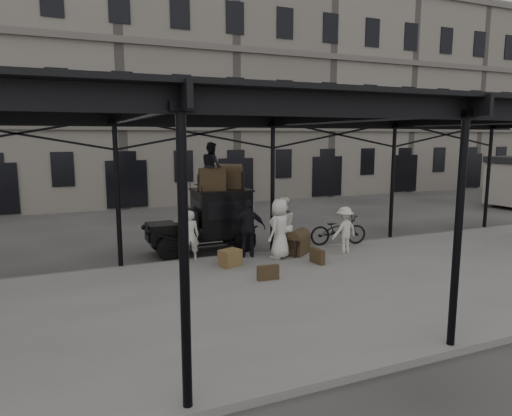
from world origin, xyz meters
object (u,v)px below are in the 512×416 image
at_px(porter_official, 248,228).
at_px(bicycle, 338,230).
at_px(taxi, 213,217).
at_px(steamer_trunk_platform, 298,244).
at_px(porter_left, 190,236).
at_px(steamer_trunk_roof_near, 212,181).

height_order(porter_official, bicycle, porter_official).
height_order(taxi, steamer_trunk_platform, taxi).
xyz_separation_m(taxi, steamer_trunk_platform, (2.29, -1.97, -0.72)).
relative_size(taxi, bicycle, 1.77).
relative_size(porter_left, steamer_trunk_roof_near, 1.82).
distance_m(porter_left, steamer_trunk_platform, 3.55).
xyz_separation_m(steamer_trunk_roof_near, steamer_trunk_platform, (2.37, -1.73, -2.01)).
height_order(taxi, steamer_trunk_roof_near, steamer_trunk_roof_near).
height_order(porter_official, steamer_trunk_platform, porter_official).
height_order(porter_left, porter_official, porter_official).
bearing_deg(bicycle, porter_official, 106.98).
xyz_separation_m(taxi, porter_left, (-1.18, -1.37, -0.27)).
bearing_deg(steamer_trunk_roof_near, porter_official, -54.13).
height_order(steamer_trunk_roof_near, steamer_trunk_platform, steamer_trunk_roof_near).
xyz_separation_m(bicycle, steamer_trunk_platform, (-1.94, -0.58, -0.21)).
relative_size(bicycle, steamer_trunk_roof_near, 2.38).
distance_m(taxi, porter_official, 1.82).
bearing_deg(bicycle, steamer_trunk_platform, 118.66).
distance_m(taxi, porter_left, 1.83).
height_order(porter_official, steamer_trunk_roof_near, steamer_trunk_roof_near).
xyz_separation_m(porter_official, steamer_trunk_roof_near, (-0.73, 1.45, 1.41)).
distance_m(porter_official, steamer_trunk_roof_near, 2.16).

